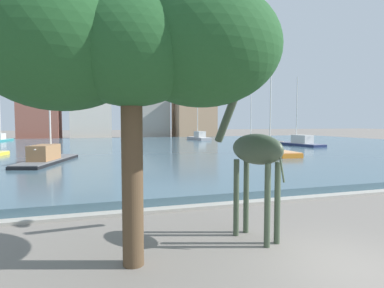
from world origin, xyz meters
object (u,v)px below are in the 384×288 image
(giraffe_statue, at_px, (253,152))
(sailboat_navy, at_px, (296,144))
(sailboat_black, at_px, (51,160))
(shade_tree, at_px, (131,49))
(sailboat_grey, at_px, (198,139))
(sailboat_teal, at_px, (1,140))
(sailboat_orange, at_px, (269,153))
(sailboat_green, at_px, (251,142))

(giraffe_statue, distance_m, sailboat_navy, 34.06)
(sailboat_black, relative_size, shade_tree, 1.29)
(shade_tree, bearing_deg, sailboat_navy, 48.92)
(sailboat_grey, bearing_deg, shade_tree, -110.12)
(sailboat_navy, bearing_deg, sailboat_grey, 115.37)
(sailboat_teal, bearing_deg, shade_tree, -73.44)
(sailboat_grey, relative_size, shade_tree, 1.18)
(sailboat_navy, xyz_separation_m, sailboat_orange, (-9.34, -8.92, -0.12))
(sailboat_navy, height_order, sailboat_teal, sailboat_navy)
(sailboat_orange, distance_m, sailboat_grey, 25.59)
(sailboat_navy, relative_size, sailboat_grey, 1.12)
(sailboat_navy, xyz_separation_m, sailboat_teal, (-38.96, 22.34, -0.04))
(sailboat_orange, xyz_separation_m, sailboat_green, (6.52, 16.02, 0.07))
(shade_tree, bearing_deg, giraffe_statue, 10.30)
(sailboat_navy, bearing_deg, sailboat_green, 111.64)
(sailboat_orange, distance_m, sailboat_black, 18.65)
(sailboat_orange, bearing_deg, sailboat_grey, 86.74)
(sailboat_black, distance_m, sailboat_grey, 33.09)
(sailboat_black, bearing_deg, shade_tree, -77.82)
(shade_tree, bearing_deg, sailboat_teal, 106.56)
(sailboat_green, xyz_separation_m, shade_tree, (-21.28, -34.74, 4.41))
(sailboat_navy, xyz_separation_m, shade_tree, (-24.09, -27.64, 4.36))
(giraffe_statue, bearing_deg, sailboat_navy, 52.59)
(sailboat_black, relative_size, sailboat_teal, 1.23)
(sailboat_green, relative_size, shade_tree, 1.16)
(sailboat_navy, height_order, sailboat_orange, sailboat_orange)
(giraffe_statue, relative_size, sailboat_teal, 0.67)
(sailboat_grey, bearing_deg, sailboat_orange, -93.26)
(sailboat_navy, distance_m, sailboat_grey, 18.39)
(sailboat_green, bearing_deg, sailboat_grey, 118.02)
(sailboat_orange, bearing_deg, giraffe_statue, -122.04)
(giraffe_statue, bearing_deg, sailboat_teal, 110.34)
(sailboat_navy, height_order, sailboat_green, sailboat_navy)
(sailboat_green, height_order, shade_tree, sailboat_green)
(sailboat_teal, bearing_deg, sailboat_navy, -29.83)
(sailboat_teal, xyz_separation_m, sailboat_green, (36.14, -15.24, -0.01))
(sailboat_teal, xyz_separation_m, shade_tree, (14.86, -49.98, 4.40))
(sailboat_navy, relative_size, sailboat_orange, 0.97)
(sailboat_teal, bearing_deg, sailboat_green, -22.87)
(sailboat_orange, height_order, shade_tree, sailboat_orange)
(sailboat_green, bearing_deg, sailboat_navy, -68.36)
(sailboat_navy, bearing_deg, sailboat_orange, -136.29)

